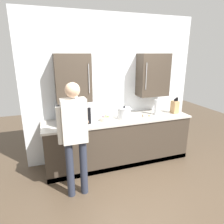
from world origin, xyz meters
name	(u,v)px	position (x,y,z in m)	size (l,w,h in m)	color
ground_plane	(135,184)	(0.00, 0.00, 0.00)	(9.52, 9.52, 0.00)	#4C3D2D
back_wall_tiled	(113,86)	(0.00, 1.11, 1.46)	(3.40, 0.44, 2.79)	silver
counter_unit	(118,140)	(0.00, 0.78, 0.45)	(2.80, 0.69, 0.90)	#3D3328
microwave_oven	(71,114)	(-0.87, 0.82, 1.06)	(0.56, 0.44, 0.31)	#B7BABF
stock_pot	(124,113)	(0.09, 0.73, 1.01)	(0.34, 0.25, 0.24)	#B7BABF
wooden_spoon	(146,116)	(0.55, 0.72, 0.91)	(0.19, 0.18, 0.02)	#A37547
thermos_flask	(156,107)	(0.79, 0.75, 1.05)	(0.08, 0.08, 0.30)	#B7BABF
knife_block	(175,107)	(1.20, 0.72, 1.03)	(0.11, 0.15, 0.34)	tan
fruit_bowl	(105,118)	(-0.27, 0.73, 0.94)	(0.21, 0.21, 0.09)	beige
person_figure	(75,132)	(-0.93, 0.08, 1.03)	(0.44, 0.56, 1.72)	#282D3D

